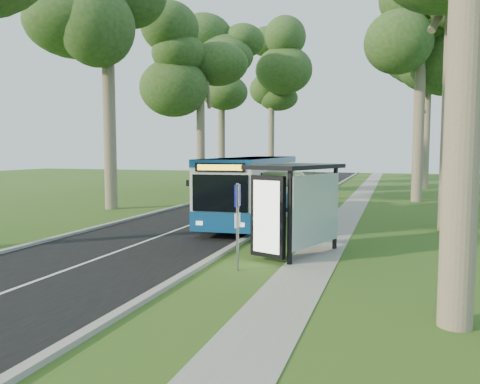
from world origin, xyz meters
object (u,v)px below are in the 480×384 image
object	(u,v)px
car_silver	(260,176)
car_white	(221,182)
bus	(254,188)
bus_shelter	(297,192)
bus_stop_sign	(237,216)
litter_bin	(305,207)

from	to	relation	value
car_silver	car_white	bearing A→B (deg)	-89.11
car_white	car_silver	size ratio (longest dim) A/B	0.97
bus	bus_shelter	size ratio (longest dim) A/B	3.03
bus_stop_sign	car_white	size ratio (longest dim) A/B	0.63
litter_bin	car_silver	xyz separation A→B (m)	(-9.41, 25.04, 0.13)
bus	litter_bin	bearing A→B (deg)	30.99
car_silver	bus_stop_sign	bearing A→B (deg)	-70.96
bus_stop_sign	car_white	distance (m)	27.71
bus_shelter	car_white	bearing A→B (deg)	136.19
car_white	bus_stop_sign	bearing A→B (deg)	-87.95
car_white	car_silver	bearing A→B (deg)	67.16
bus_stop_sign	car_silver	size ratio (longest dim) A/B	0.61
bus_stop_sign	car_white	bearing A→B (deg)	116.54
litter_bin	bus_stop_sign	bearing A→B (deg)	-89.38
car_white	car_silver	distance (m)	10.45
bus_shelter	car_silver	xyz separation A→B (m)	(-10.79, 33.96, -1.43)
bus_stop_sign	bus_shelter	size ratio (longest dim) A/B	0.64
bus_shelter	car_silver	world-z (taller)	bus_shelter
bus_shelter	bus_stop_sign	bearing A→B (deg)	-98.88
bus_stop_sign	car_silver	xyz separation A→B (m)	(-9.53, 36.21, -0.89)
litter_bin	car_white	world-z (taller)	car_white
bus_shelter	bus	bearing A→B (deg)	136.32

